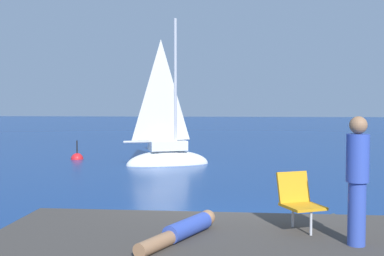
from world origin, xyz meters
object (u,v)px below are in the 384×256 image
person_sunbather (183,230)px  person_standing (357,177)px  sailboat_near (167,156)px  marker_buoy (77,159)px  beach_chair (298,198)px

person_sunbather → person_standing: 2.33m
sailboat_near → marker_buoy: sailboat_near is taller
sailboat_near → marker_buoy: bearing=139.2°
sailboat_near → beach_chair: 13.41m
person_standing → person_sunbather: bearing=-40.3°
person_standing → marker_buoy: (-8.75, 15.07, -1.62)m
sailboat_near → person_standing: (4.40, -13.55, 1.27)m
sailboat_near → person_standing: bearing=-93.6°
marker_buoy → beach_chair: bearing=-60.5°
sailboat_near → person_sunbather: 13.65m
sailboat_near → person_sunbather: size_ratio=4.00×
person_sunbather → marker_buoy: size_ratio=1.46×
beach_chair → marker_buoy: size_ratio=0.71×
person_sunbather → beach_chair: beach_chair is taller
person_sunbather → marker_buoy: bearing=-131.6°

